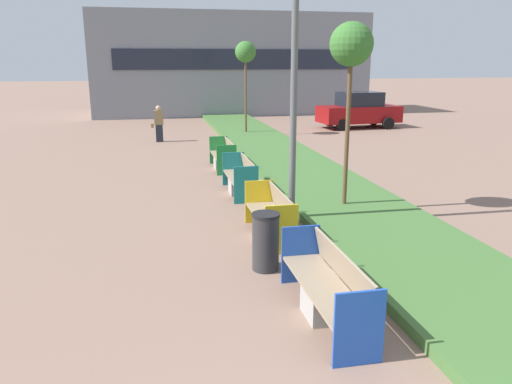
% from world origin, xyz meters
% --- Properties ---
extents(planter_grass_strip, '(2.80, 120.00, 0.18)m').
position_xyz_m(planter_grass_strip, '(3.20, 12.00, 0.09)').
color(planter_grass_strip, '#426B33').
rests_on(planter_grass_strip, ground).
extents(building_backdrop, '(17.53, 5.99, 6.36)m').
position_xyz_m(building_backdrop, '(4.00, 32.22, 3.18)').
color(building_backdrop, gray).
rests_on(building_backdrop, ground).
extents(bench_blue_frame, '(0.65, 2.37, 0.94)m').
position_xyz_m(bench_blue_frame, '(0.94, 4.21, 0.38)').
color(bench_blue_frame, '#9E9B96').
rests_on(bench_blue_frame, ground).
extents(bench_yellow_frame, '(0.65, 1.97, 0.94)m').
position_xyz_m(bench_yellow_frame, '(0.94, 7.53, 0.36)').
color(bench_yellow_frame, '#9E9B96').
rests_on(bench_yellow_frame, ground).
extents(bench_teal_frame, '(0.65, 2.00, 0.94)m').
position_xyz_m(bench_teal_frame, '(0.94, 10.99, 0.37)').
color(bench_teal_frame, '#9E9B96').
rests_on(bench_teal_frame, ground).
extents(bench_green_frame, '(0.65, 1.90, 0.94)m').
position_xyz_m(bench_green_frame, '(0.94, 14.16, 0.36)').
color(bench_green_frame, '#9E9B96').
rests_on(bench_green_frame, ground).
extents(litter_bin, '(0.47, 0.47, 0.99)m').
position_xyz_m(litter_bin, '(0.47, 5.97, 0.50)').
color(litter_bin, '#2D2D30').
rests_on(litter_bin, ground).
extents(sapling_tree_near, '(0.96, 0.96, 4.27)m').
position_xyz_m(sapling_tree_near, '(3.05, 8.91, 3.71)').
color(sapling_tree_near, brown).
rests_on(sapling_tree_near, ground).
extents(sapling_tree_far, '(0.96, 0.96, 4.30)m').
position_xyz_m(sapling_tree_far, '(3.05, 21.37, 3.74)').
color(sapling_tree_far, brown).
rests_on(sapling_tree_far, ground).
extents(pedestrian_walking, '(0.53, 0.24, 1.57)m').
position_xyz_m(pedestrian_walking, '(-1.00, 20.31, 0.79)').
color(pedestrian_walking, '#232633').
rests_on(pedestrian_walking, ground).
extents(parked_car_distant, '(4.32, 2.08, 1.86)m').
position_xyz_m(parked_car_distant, '(9.36, 22.90, 0.91)').
color(parked_car_distant, maroon).
rests_on(parked_car_distant, ground).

